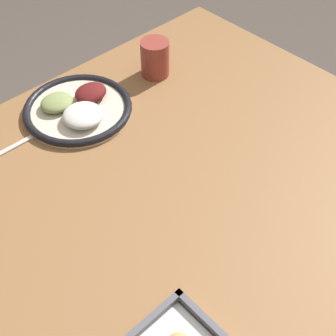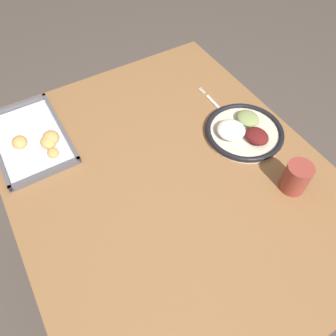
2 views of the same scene
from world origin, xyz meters
The scene contains 5 objects.
ground_plane centered at (0.00, 0.00, 0.00)m, with size 8.00×8.00×0.00m, color #564C44.
dining_table centered at (0.00, 0.00, 0.66)m, with size 1.19×0.97×0.77m.
dinner_plate centered at (0.02, -0.32, 0.78)m, with size 0.28×0.28×0.05m.
fork centered at (0.19, -0.32, 0.77)m, with size 0.20×0.02×0.00m.
drinking_cup centered at (-0.23, -0.31, 0.82)m, with size 0.08×0.08×0.10m.
Camera 1 is at (0.48, 0.51, 1.55)m, focal length 50.00 mm.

